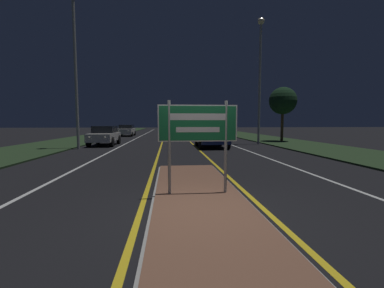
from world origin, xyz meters
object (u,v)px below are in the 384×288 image
Objects in this scene: highway_sign at (198,128)px; car_approaching_1 at (126,130)px; car_receding_0 at (211,136)px; car_receding_3 at (199,127)px; streetlight_right_near at (260,64)px; car_receding_1 at (195,130)px; car_approaching_0 at (105,135)px; car_receding_2 at (210,128)px; streetlight_left_near at (74,33)px.

car_approaching_1 is at bearing 102.45° from highway_sign.
car_receding_0 is 34.90m from car_receding_3.
highway_sign reaches higher than car_approaching_1.
highway_sign is 16.23m from streetlight_right_near.
car_receding_0 is 0.93× the size of car_approaching_1.
car_approaching_0 is (-8.06, -10.93, -0.01)m from car_receding_1.
car_receding_2 is at bearing 25.40° from car_approaching_1.
highway_sign is 46.94m from car_receding_3.
streetlight_right_near is (13.14, 2.62, -1.10)m from streetlight_left_near.
car_approaching_0 is at bearing 163.33° from car_receding_0.
streetlight_right_near is 2.03× the size of car_receding_1.
highway_sign is 33.36m from car_receding_2.
streetlight_left_near is 25.49m from car_receding_2.
car_receding_2 reaches higher than car_approaching_1.
streetlight_right_near is at bearing 65.16° from highway_sign.
car_approaching_1 is at bearing -154.60° from car_receding_2.
car_receding_1 reaches higher than car_receding_0.
car_approaching_0 is at bearing -126.40° from car_receding_1.
streetlight_right_near reaches higher than car_receding_0.
car_approaching_0 is at bearing -87.97° from car_approaching_1.
streetlight_right_near is 7.29m from car_receding_0.
highway_sign reaches higher than car_approaching_0.
car_receding_1 is at bearing 84.36° from highway_sign.
car_receding_0 is at bearing -95.44° from car_receding_3.
car_receding_2 reaches higher than car_receding_1.
streetlight_left_near is at bearing -92.04° from car_approaching_1.
car_receding_3 is at bearing 89.78° from car_receding_2.
car_receding_0 is 0.92× the size of car_receding_3.
streetlight_left_near is 2.44× the size of car_approaching_1.
car_approaching_0 is (-5.58, 14.21, -0.85)m from highway_sign.
car_receding_3 is 1.01× the size of car_approaching_1.
streetlight_left_near is 17.70m from car_receding_1.
car_approaching_1 is (-8.36, 15.51, -0.04)m from car_receding_0.
car_receding_2 reaches higher than car_receding_0.
car_receding_3 is 22.49m from car_approaching_1.
car_receding_3 is (0.05, 13.71, -0.09)m from car_receding_2.
streetlight_left_near reaches higher than car_receding_3.
streetlight_right_near is 13.31m from car_approaching_0.
streetlight_left_near is at bearing -119.66° from car_receding_2.
car_approaching_1 is at bearing 165.41° from car_receding_1.
car_receding_3 is at bearing 91.58° from streetlight_right_near.
car_receding_3 is (5.63, 46.59, -0.91)m from highway_sign.
car_receding_2 is 13.71m from car_receding_3.
car_receding_0 is 0.84× the size of car_receding_1.
car_receding_3 is 1.10× the size of car_approaching_0.
car_receding_2 reaches higher than car_approaching_0.
car_receding_0 reaches higher than car_approaching_0.
streetlight_right_near reaches higher than car_approaching_1.
streetlight_left_near reaches higher than car_approaching_0.
car_receding_3 is at bearing 83.11° from highway_sign.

